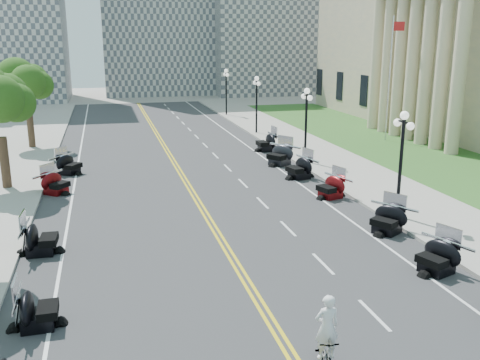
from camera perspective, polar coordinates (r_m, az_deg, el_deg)
ground at (r=19.69m, az=0.11°, el=-9.86°), size 160.00×160.00×0.00m
road at (r=28.88m, az=-4.83°, el=-1.77°), size 16.00×90.00×0.01m
centerline_yellow_a at (r=28.86m, az=-5.07°, el=-1.77°), size 0.12×90.00×0.00m
centerline_yellow_b at (r=28.89m, az=-4.60°, el=-1.74°), size 0.12×90.00×0.00m
edge_line_north at (r=30.53m, az=7.10°, el=-0.91°), size 0.12×90.00×0.00m
edge_line_south at (r=28.60m, az=-17.59°, el=-2.58°), size 0.12×90.00×0.00m
lane_dash_5 at (r=17.42m, az=14.11°, el=-13.78°), size 0.12×2.00×0.00m
lane_dash_6 at (r=20.64m, az=8.85°, el=-8.80°), size 0.12×2.00×0.00m
lane_dash_7 at (r=24.10m, az=5.14°, el=-5.16°), size 0.12×2.00×0.00m
lane_dash_8 at (r=27.70m, az=2.41°, el=-2.44°), size 0.12×2.00×0.00m
lane_dash_9 at (r=31.40m, az=0.32°, el=-0.35°), size 0.12×2.00×0.00m
lane_dash_10 at (r=35.16m, az=-1.32°, el=1.30°), size 0.12×2.00×0.00m
lane_dash_11 at (r=38.98m, az=-2.65°, el=2.63°), size 0.12×2.00×0.00m
lane_dash_12 at (r=42.82m, az=-3.74°, el=3.72°), size 0.12×2.00×0.00m
lane_dash_13 at (r=46.69m, az=-4.65°, el=4.63°), size 0.12×2.00×0.00m
lane_dash_14 at (r=50.59m, az=-5.43°, el=5.40°), size 0.12×2.00×0.00m
lane_dash_15 at (r=54.49m, az=-6.09°, el=6.06°), size 0.12×2.00×0.00m
lane_dash_16 at (r=58.41m, az=-6.67°, el=6.63°), size 0.12×2.00×0.00m
lane_dash_17 at (r=62.34m, az=-7.17°, el=7.12°), size 0.12×2.00×0.00m
lane_dash_18 at (r=66.28m, az=-7.62°, el=7.56°), size 0.12×2.00×0.00m
lane_dash_19 at (r=70.23m, az=-8.02°, el=7.95°), size 0.12×2.00×0.00m
sidewalk_north at (r=32.20m, az=13.92°, el=-0.29°), size 5.00×90.00×0.15m
lawn at (r=42.39m, az=17.25°, el=3.02°), size 9.00×60.00×0.10m
distant_block_c at (r=86.52m, az=3.67°, el=16.61°), size 20.00×14.00×22.00m
street_lamp_2 at (r=25.63m, az=16.75°, el=1.51°), size 0.50×1.20×4.90m
street_lamp_3 at (r=36.23m, az=7.04°, el=5.77°), size 0.50×1.20×4.90m
street_lamp_4 at (r=47.50m, az=1.78°, el=8.00°), size 0.50×1.20×4.90m
street_lamp_5 at (r=59.06m, az=-1.48°, el=9.34°), size 0.50×1.20×4.90m
flagpole at (r=45.40m, az=15.64°, el=10.20°), size 1.10×0.20×10.00m
tree_4 at (r=43.82m, az=-21.82°, el=9.22°), size 4.80×4.80×9.20m
motorcycle_n_5 at (r=20.69m, az=20.31°, el=-7.54°), size 2.46×2.46×1.35m
motorcycle_n_6 at (r=24.14m, az=15.47°, el=-3.93°), size 2.70×2.70×1.37m
motorcycle_n_7 at (r=28.80m, az=9.65°, el=-0.61°), size 2.38×2.38×1.34m
motorcycle_n_8 at (r=32.56m, az=6.35°, el=1.42°), size 2.49×2.49×1.46m
motorcycle_n_9 at (r=35.96m, az=4.25°, el=2.81°), size 3.06×3.06×1.54m
motorcycle_n_10 at (r=40.46m, az=2.84°, el=4.15°), size 2.26×2.26×1.50m
motorcycle_s_5 at (r=17.08m, az=-20.84°, el=-12.58°), size 1.86×1.86×1.28m
motorcycle_s_6 at (r=22.48m, az=-20.56°, el=-5.71°), size 2.10×2.10×1.40m
motorcycle_s_8 at (r=30.82m, az=-19.08°, el=-0.21°), size 2.67×2.67×1.33m
motorcycle_s_9 at (r=35.08m, az=-17.78°, el=1.69°), size 2.75×2.75×1.38m
bicycle at (r=14.43m, az=9.12°, el=-17.69°), size 0.79×1.75×1.01m
cyclist_rider at (r=13.74m, az=9.36°, el=-12.81°), size 0.64×0.42×1.75m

